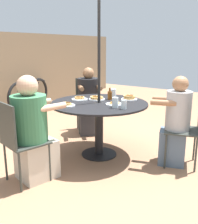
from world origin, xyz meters
The scene contains 19 objects.
ground_plane centered at (0.00, 0.00, 0.00)m, with size 12.00×12.00×0.00m, color #9E7051.
patio_table centered at (0.00, 0.00, 0.62)m, with size 1.31×1.31×0.75m.
umbrella_pole centered at (0.00, 0.00, 1.22)m, with size 0.04×0.04×2.44m, color black.
patio_chair_north centered at (-1.15, 0.25, 0.53)m, with size 0.50×0.50×0.93m.
diner_north centered at (-0.98, 0.21, 0.54)m, with size 0.59×0.47×1.20m.
patio_chair_east centered at (0.37, -1.12, 0.53)m, with size 0.53×0.53×0.93m.
diner_east centered at (0.32, -0.95, 0.53)m, with size 0.43×0.52×1.14m.
patio_chair_south centered at (0.83, 0.84, 0.53)m, with size 0.59×0.59×0.93m.
diner_south centered at (0.70, 0.71, 0.51)m, with size 0.59×0.59×1.14m.
pancake_plate_a centered at (0.00, -0.24, 0.76)m, with size 0.23×0.23×0.05m.
pancake_plate_b centered at (-0.01, 0.33, 0.77)m, with size 0.23×0.23×0.05m.
pancake_plate_c centered at (0.13, 0.13, 0.77)m, with size 0.23×0.23×0.06m.
pancake_plate_d centered at (-0.41, 0.22, 0.77)m, with size 0.23×0.23×0.05m.
pancake_plate_e centered at (0.40, -0.24, 0.78)m, with size 0.23×0.23×0.08m.
syrup_bottle centered at (0.25, -0.01, 0.82)m, with size 0.09×0.06×0.17m.
coffee_cup centered at (0.49, 0.09, 0.81)m, with size 0.10×0.10×0.11m.
drinking_glass_a centered at (-0.13, -0.46, 0.81)m, with size 0.07×0.07×0.11m, color silver.
drinking_glass_b centered at (-0.14, -0.34, 0.82)m, with size 0.08×0.08×0.13m, color silver.
bicycle centered at (1.27, 2.95, 0.36)m, with size 1.47×0.48×0.73m.
Camera 1 is at (-2.81, -1.99, 1.49)m, focal length 42.00 mm.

